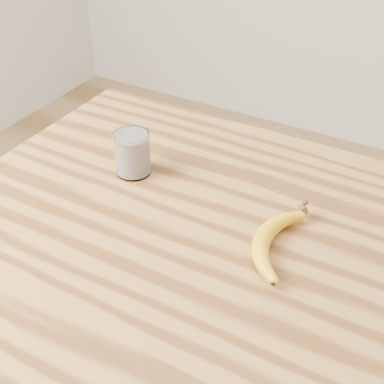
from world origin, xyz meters
The scene contains 3 objects.
table centered at (0.00, 0.00, 0.77)m, with size 1.20×0.80×0.90m.
smoothie_glass centered at (-0.33, 0.12, 0.94)m, with size 0.07×0.07×0.09m.
banana centered at (-0.02, 0.04, 0.92)m, with size 0.09×0.25×0.03m, color orange, non-canonical shape.
Camera 1 is at (0.20, -0.58, 1.49)m, focal length 50.00 mm.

